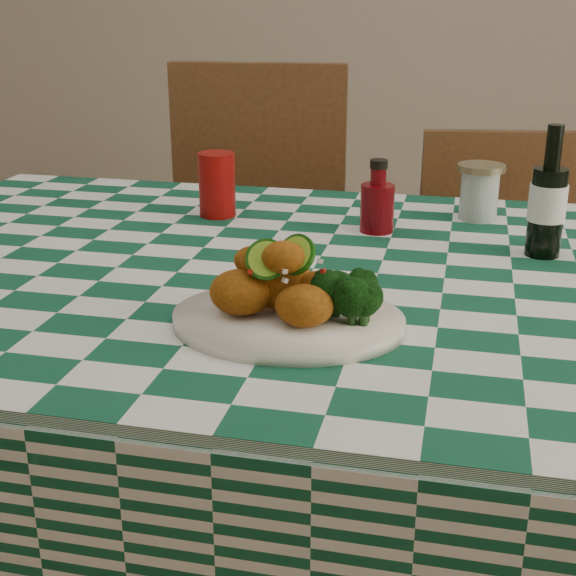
% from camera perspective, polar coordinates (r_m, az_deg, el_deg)
% --- Properties ---
extents(dining_table, '(1.66, 1.06, 0.79)m').
position_cam_1_polar(dining_table, '(1.45, 1.64, -13.43)').
color(dining_table, '#124E35').
rests_on(dining_table, ground).
extents(plate, '(0.32, 0.25, 0.02)m').
position_cam_1_polar(plate, '(1.05, -0.00, -2.35)').
color(plate, white).
rests_on(plate, dining_table).
extents(fried_chicken_pile, '(0.16, 0.11, 0.10)m').
position_cam_1_polar(fried_chicken_pile, '(1.03, -0.18, 0.68)').
color(fried_chicken_pile, '#9F570F').
rests_on(fried_chicken_pile, plate).
extents(broccoli_side, '(0.08, 0.08, 0.06)m').
position_cam_1_polar(broccoli_side, '(1.03, 4.24, -0.45)').
color(broccoli_side, black).
rests_on(broccoli_side, plate).
extents(red_tumbler, '(0.09, 0.09, 0.12)m').
position_cam_1_polar(red_tumbler, '(1.56, -5.08, 7.34)').
color(red_tumbler, '#8D0907').
rests_on(red_tumbler, dining_table).
extents(ketchup_bottle, '(0.08, 0.08, 0.13)m').
position_cam_1_polar(ketchup_bottle, '(1.46, 6.39, 6.52)').
color(ketchup_bottle, '#5F040A').
rests_on(ketchup_bottle, dining_table).
extents(mason_jar, '(0.12, 0.12, 0.11)m').
position_cam_1_polar(mason_jar, '(1.58, 13.45, 6.65)').
color(mason_jar, '#B2BCBA').
rests_on(mason_jar, dining_table).
extents(beer_bottle, '(0.07, 0.07, 0.22)m').
position_cam_1_polar(beer_bottle, '(1.37, 18.05, 6.53)').
color(beer_bottle, black).
rests_on(beer_bottle, dining_table).
extents(wooden_chair_left, '(0.52, 0.54, 1.02)m').
position_cam_1_polar(wooden_chair_left, '(2.05, -2.91, 0.81)').
color(wooden_chair_left, '#472814').
rests_on(wooden_chair_left, ground).
extents(wooden_chair_right, '(0.46, 0.47, 0.87)m').
position_cam_1_polar(wooden_chair_right, '(2.06, 14.94, -2.14)').
color(wooden_chair_right, '#472814').
rests_on(wooden_chair_right, ground).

